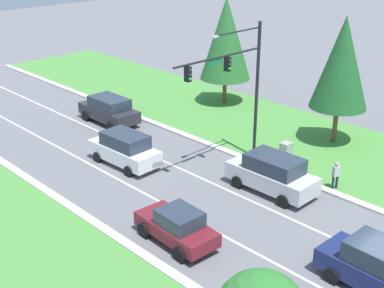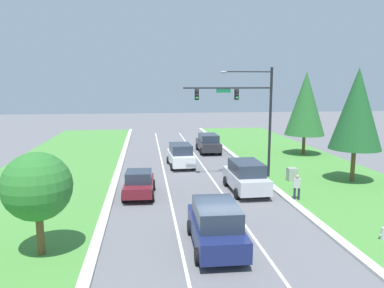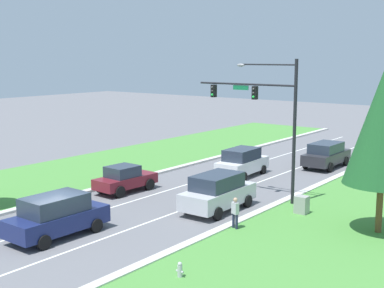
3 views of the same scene
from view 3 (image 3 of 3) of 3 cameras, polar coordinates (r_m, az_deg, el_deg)
name	(u,v)px [view 3 (image 3 of 3)]	position (r m, az deg, el deg)	size (l,w,h in m)	color
ground_plane	(57,239)	(27.07, -14.21, -9.75)	(160.00, 160.00, 0.00)	slate
curb_strip_right	(143,264)	(23.13, -5.24, -12.65)	(0.50, 90.00, 0.15)	beige
lane_stripe_inner_left	(34,231)	(28.44, -16.50, -8.91)	(0.14, 81.00, 0.01)	white
lane_stripe_inner_right	(82,246)	(25.75, -11.67, -10.65)	(0.14, 81.00, 0.01)	white
traffic_signal_mast	(267,109)	(32.34, 8.01, 3.77)	(6.87, 0.41, 8.58)	black
white_suv	(242,162)	(39.49, 5.37, -1.93)	(2.31, 4.88, 2.05)	white
silver_suv	(218,192)	(30.58, 2.76, -5.12)	(2.34, 5.11, 2.14)	silver
burgundy_sedan	(125,179)	(35.02, -7.19, -3.69)	(2.17, 4.32, 1.75)	maroon
navy_suv	(57,216)	(27.05, -14.24, -7.41)	(2.33, 5.10, 2.08)	navy
charcoal_suv	(326,154)	(43.68, 14.12, -1.09)	(2.26, 5.07, 1.99)	#28282D
utility_cabinet	(302,205)	(30.52, 11.61, -6.43)	(0.70, 0.60, 1.06)	#9E9E99
pedestrian	(235,212)	(27.32, 4.63, -7.25)	(0.43, 0.34, 1.69)	#232842
fire_hydrant	(180,271)	(21.72, -1.30, -13.34)	(0.34, 0.20, 0.70)	#B7B7BC
conifer_near_right_tree	(384,123)	(27.35, 19.83, 2.07)	(3.75, 3.75, 8.54)	brown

